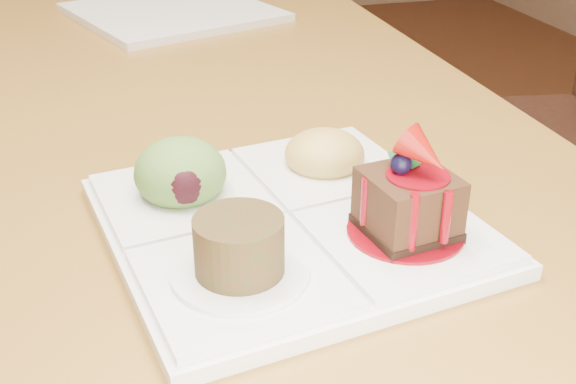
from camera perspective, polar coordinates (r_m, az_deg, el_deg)
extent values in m
cube|color=brown|center=(1.13, -18.24, 10.67)|extent=(1.00, 1.80, 0.04)
cylinder|color=brown|center=(2.08, -4.24, 8.64)|extent=(0.06, 0.06, 0.71)
cube|color=#321810|center=(1.35, 18.18, 2.85)|extent=(0.54, 0.54, 0.04)
cylinder|color=#321810|center=(1.27, 11.25, -12.05)|extent=(0.04, 0.04, 0.48)
cylinder|color=#321810|center=(1.71, 20.65, -2.05)|extent=(0.04, 0.04, 0.48)
cylinder|color=#321810|center=(1.58, 7.46, -2.84)|extent=(0.04, 0.04, 0.48)
cube|color=white|center=(0.56, 0.00, -2.64)|extent=(0.30, 0.30, 0.01)
cube|color=white|center=(0.53, 9.24, -3.50)|extent=(0.14, 0.14, 0.01)
cube|color=white|center=(0.48, -3.79, -6.87)|extent=(0.14, 0.14, 0.01)
cube|color=white|center=(0.59, -8.36, -0.28)|extent=(0.14, 0.14, 0.01)
cube|color=white|center=(0.63, 2.88, 2.03)|extent=(0.14, 0.14, 0.01)
cylinder|color=#6D040C|center=(0.53, 9.27, -3.10)|extent=(0.09, 0.09, 0.00)
cube|color=black|center=(0.53, 9.29, -2.84)|extent=(0.07, 0.07, 0.01)
cube|color=black|center=(0.52, 9.49, -0.61)|extent=(0.07, 0.07, 0.04)
cylinder|color=#6D040C|center=(0.51, 9.67, 1.39)|extent=(0.04, 0.04, 0.00)
sphere|color=black|center=(0.51, 8.91, 2.20)|extent=(0.02, 0.02, 0.02)
cone|color=maroon|center=(0.50, 10.76, 2.98)|extent=(0.05, 0.05, 0.04)
cube|color=#11451B|center=(0.52, 9.47, 2.55)|extent=(0.02, 0.02, 0.01)
cube|color=#11451B|center=(0.52, 8.65, 2.55)|extent=(0.01, 0.02, 0.01)
cylinder|color=#6D040C|center=(0.49, 9.84, -2.38)|extent=(0.01, 0.01, 0.04)
cylinder|color=#6D040C|center=(0.50, 12.39, -1.98)|extent=(0.01, 0.01, 0.04)
cylinder|color=#6D040C|center=(0.51, 6.14, -0.73)|extent=(0.01, 0.01, 0.04)
cylinder|color=white|center=(0.48, -3.81, -6.38)|extent=(0.09, 0.09, 0.00)
cylinder|color=#452113|center=(0.47, -3.89, -4.21)|extent=(0.06, 0.06, 0.04)
cylinder|color=#4D2A10|center=(0.46, -3.94, -2.80)|extent=(0.05, 0.05, 0.00)
ellipsoid|color=#527931|center=(0.58, -8.50, 1.52)|extent=(0.07, 0.07, 0.06)
ellipsoid|color=black|center=(0.56, -8.15, 0.51)|extent=(0.04, 0.03, 0.03)
ellipsoid|color=#C88E48|center=(0.62, 2.91, 3.00)|extent=(0.07, 0.07, 0.04)
cube|color=#C26B0E|center=(0.63, 4.03, 3.59)|extent=(0.02, 0.02, 0.02)
cube|color=#547419|center=(0.63, 2.80, 4.09)|extent=(0.02, 0.02, 0.02)
cube|color=#C26B0E|center=(0.63, 1.66, 3.47)|extent=(0.02, 0.02, 0.02)
cube|color=#547419|center=(0.62, 1.87, 3.00)|extent=(0.02, 0.02, 0.02)
cube|color=#C26B0E|center=(0.61, 3.05, 3.05)|extent=(0.02, 0.02, 0.01)
cube|color=#547419|center=(0.62, 4.33, 2.89)|extent=(0.02, 0.02, 0.01)
cube|color=white|center=(1.19, -9.09, 13.85)|extent=(0.36, 0.36, 0.01)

